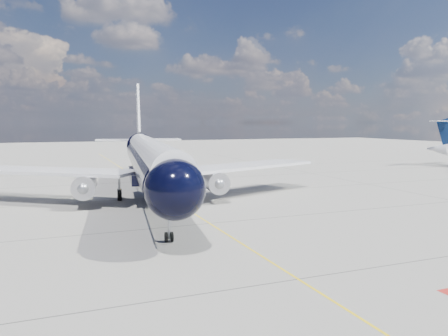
{
  "coord_description": "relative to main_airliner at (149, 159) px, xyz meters",
  "views": [
    {
      "loc": [
        -12.95,
        -25.95,
        8.95
      ],
      "look_at": [
        4.68,
        18.26,
        4.0
      ],
      "focal_mm": 35.0,
      "sensor_mm": 36.0,
      "label": 1
    }
  ],
  "objects": [
    {
      "name": "taxiway_centerline",
      "position": [
        2.24,
        0.35,
        -4.77
      ],
      "size": [
        0.16,
        160.0,
        0.01
      ],
      "primitive_type": "cube",
      "color": "yellow",
      "rests_on": "ground"
    },
    {
      "name": "ground",
      "position": [
        2.24,
        5.35,
        -4.77
      ],
      "size": [
        320.0,
        320.0,
        0.0
      ],
      "primitive_type": "plane",
      "color": "gray",
      "rests_on": "ground"
    },
    {
      "name": "main_airliner",
      "position": [
        0.0,
        0.0,
        0.0
      ],
      "size": [
        43.33,
        53.14,
        15.37
      ],
      "rotation": [
        0.0,
        0.0,
        -0.14
      ],
      "color": "black",
      "rests_on": "ground"
    }
  ]
}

